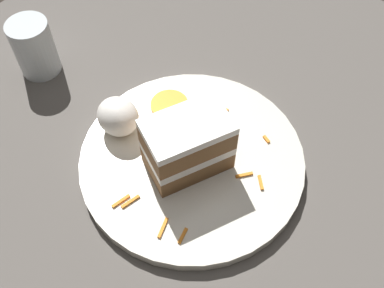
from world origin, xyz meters
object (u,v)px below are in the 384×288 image
at_px(plate, 192,160).
at_px(drinking_glass, 35,51).
at_px(cream_dollop, 118,117).
at_px(orange_garnish, 169,105).
at_px(cake_slice, 187,145).

bearing_deg(plate, drinking_glass, -176.93).
xyz_separation_m(cream_dollop, orange_garnish, (0.03, 0.08, -0.02)).
relative_size(plate, cake_slice, 2.47).
height_order(cream_dollop, orange_garnish, cream_dollop).
xyz_separation_m(cream_dollop, drinking_glass, (-0.19, 0.01, -0.00)).
relative_size(cake_slice, cream_dollop, 2.06).
distance_m(plate, cake_slice, 0.05).
relative_size(plate, drinking_glass, 3.39).
distance_m(cake_slice, cream_dollop, 0.11).
relative_size(cream_dollop, orange_garnish, 1.09).
bearing_deg(drinking_glass, orange_garnish, 16.02).
bearing_deg(cake_slice, orange_garnish, 168.89).
bearing_deg(plate, cake_slice, -79.93).
relative_size(plate, orange_garnish, 5.51).
height_order(cake_slice, orange_garnish, cake_slice).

